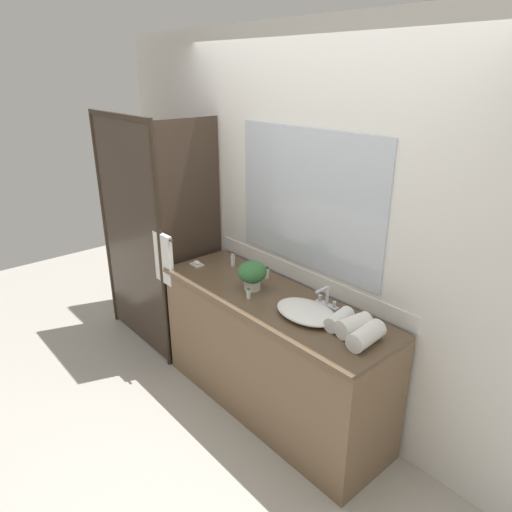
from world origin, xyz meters
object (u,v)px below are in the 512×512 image
Objects in this scene: sink_basin at (306,312)px; amenity_bottle_shampoo at (267,273)px; amenity_bottle_lotion at (233,260)px; rolled_towel_middle at (354,326)px; amenity_bottle_body_wash at (248,294)px; rolled_towel_far_edge at (339,319)px; faucet at (326,300)px; potted_plant at (252,274)px; soap_dish at (197,263)px; rolled_towel_near_edge at (366,336)px.

sink_basin is 4.65× the size of amenity_bottle_shampoo.
rolled_towel_middle reaches higher than amenity_bottle_lotion.
amenity_bottle_body_wash is 0.64m from rolled_towel_far_edge.
amenity_bottle_lotion is at bearing 175.15° from rolled_towel_far_edge.
amenity_bottle_shampoo is (-0.57, 0.01, -0.00)m from faucet.
sink_basin is 0.33m from rolled_towel_middle.
sink_basin is at bearing -9.39° from amenity_bottle_lotion.
potted_plant is 0.83m from rolled_towel_middle.
sink_basin is 5.55× the size of amenity_bottle_body_wash.
amenity_bottle_shampoo is 0.79m from rolled_towel_far_edge.
faucet is (-0.00, 0.18, 0.02)m from sink_basin.
soap_dish is 1.54m from rolled_towel_near_edge.
rolled_towel_middle is (0.32, 0.05, 0.03)m from sink_basin.
sink_basin is 0.18m from faucet.
amenity_bottle_lotion is (-0.35, -0.04, 0.00)m from amenity_bottle_shampoo.
faucet is 0.84× the size of potted_plant.
soap_dish is at bearing -175.79° from rolled_towel_middle.
faucet reaches higher than rolled_towel_middle.
potted_plant is at bearing -176.14° from rolled_towel_middle.
rolled_towel_near_edge reaches higher than soap_dish.
amenity_bottle_lotion reaches higher than soap_dish.
amenity_bottle_lotion is at bearing -173.28° from amenity_bottle_shampoo.
rolled_towel_middle reaches higher than rolled_towel_near_edge.
amenity_bottle_body_wash is at bearing -50.22° from potted_plant.
sink_basin is 1.74× the size of rolled_towel_near_edge.
amenity_bottle_body_wash is 0.79× the size of amenity_bottle_lotion.
rolled_towel_middle is (1.43, 0.10, 0.04)m from soap_dish.
potted_plant is 2.24× the size of amenity_bottle_shampoo.
amenity_bottle_body_wash is 0.57m from amenity_bottle_lotion.
potted_plant is 1.00× the size of rolled_towel_middle.
soap_dish is 0.59m from amenity_bottle_shampoo.
amenity_bottle_shampoo is 0.37× the size of rolled_towel_near_edge.
rolled_towel_middle is (0.89, -0.14, 0.01)m from amenity_bottle_shampoo.
amenity_bottle_lotion is 1.13m from rolled_towel_far_edge.
rolled_towel_far_edge is (0.78, -0.14, 0.00)m from amenity_bottle_shampoo.
amenity_bottle_shampoo is at bearing 179.18° from faucet.
potted_plant reaches higher than rolled_towel_near_edge.
amenity_bottle_shampoo reaches higher than sink_basin.
amenity_bottle_lotion is at bearing 47.35° from soap_dish.
potted_plant is 0.22m from amenity_bottle_shampoo.
amenity_bottle_lotion is 1.35m from rolled_towel_near_edge.
rolled_towel_near_edge is 1.20× the size of rolled_towel_middle.
rolled_towel_far_edge reaches higher than amenity_bottle_body_wash.
faucet is at bearing 158.87° from rolled_towel_near_edge.
rolled_towel_far_edge is at bearing 15.42° from amenity_bottle_body_wash.
soap_dish is 0.70m from amenity_bottle_body_wash.
soap_dish is at bearing 174.96° from amenity_bottle_body_wash.
rolled_towel_near_edge is (0.93, 0.02, -0.06)m from potted_plant.
potted_plant reaches higher than faucet.
rolled_towel_near_edge is 0.11m from rolled_towel_middle.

